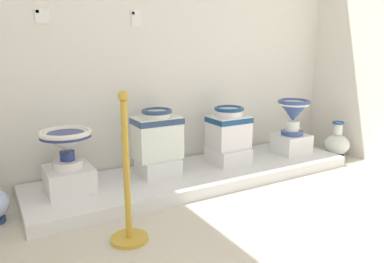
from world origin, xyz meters
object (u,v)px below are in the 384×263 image
(antique_toilet_pale_glazed, at_px, (66,142))
(plinth_block_squat_floral, at_px, (228,155))
(plinth_block_pale_glazed, at_px, (69,179))
(plinth_block_broad_patterned, at_px, (158,166))
(info_placard_second, at_px, (137,18))
(info_placard_first, at_px, (42,16))
(decorative_vase_companion, at_px, (337,144))
(stanchion_post_near_left, at_px, (128,196))
(plinth_block_leftmost, at_px, (291,144))
(antique_toilet_leftmost, at_px, (293,112))
(antique_toilet_squat_floral, at_px, (229,127))
(antique_toilet_broad_patterned, at_px, (157,133))

(antique_toilet_pale_glazed, xyz_separation_m, plinth_block_squat_floral, (1.51, -0.01, -0.33))
(plinth_block_pale_glazed, height_order, plinth_block_squat_floral, plinth_block_pale_glazed)
(plinth_block_broad_patterned, relative_size, info_placard_second, 2.29)
(info_placard_first, height_order, decorative_vase_companion, info_placard_first)
(plinth_block_broad_patterned, distance_m, stanchion_post_near_left, 0.99)
(info_placard_first, bearing_deg, plinth_block_broad_patterned, -22.87)
(plinth_block_leftmost, xyz_separation_m, antique_toilet_leftmost, (0.00, 0.00, 0.34))
(antique_toilet_pale_glazed, bearing_deg, stanchion_post_near_left, -75.88)
(plinth_block_squat_floral, distance_m, antique_toilet_leftmost, 0.85)
(antique_toilet_pale_glazed, bearing_deg, info_placard_second, 25.46)
(plinth_block_squat_floral, relative_size, antique_toilet_squat_floral, 0.87)
(plinth_block_squat_floral, bearing_deg, antique_toilet_leftmost, -5.86)
(antique_toilet_pale_glazed, height_order, antique_toilet_leftmost, antique_toilet_leftmost)
(info_placard_second, distance_m, decorative_vase_companion, 2.53)
(plinth_block_pale_glazed, relative_size, stanchion_post_near_left, 0.40)
(plinth_block_squat_floral, xyz_separation_m, plinth_block_leftmost, (0.76, -0.08, 0.03))
(antique_toilet_leftmost, bearing_deg, antique_toilet_squat_floral, 174.14)
(antique_toilet_squat_floral, bearing_deg, decorative_vase_companion, -8.96)
(plinth_block_leftmost, relative_size, decorative_vase_companion, 0.84)
(antique_toilet_pale_glazed, height_order, plinth_block_broad_patterned, antique_toilet_pale_glazed)
(plinth_block_leftmost, height_order, info_placard_first, info_placard_first)
(antique_toilet_broad_patterned, distance_m, info_placard_first, 1.31)
(plinth_block_squat_floral, xyz_separation_m, info_placard_second, (-0.77, 0.36, 1.28))
(plinth_block_squat_floral, relative_size, info_placard_first, 3.05)
(plinth_block_pale_glazed, relative_size, antique_toilet_broad_patterned, 0.87)
(plinth_block_broad_patterned, bearing_deg, antique_toilet_pale_glazed, -178.92)
(plinth_block_squat_floral, relative_size, plinth_block_leftmost, 1.02)
(antique_toilet_pale_glazed, relative_size, plinth_block_squat_floral, 1.14)
(plinth_block_broad_patterned, xyz_separation_m, antique_toilet_leftmost, (1.51, -0.10, 0.37))
(antique_toilet_leftmost, height_order, info_placard_second, info_placard_second)
(antique_toilet_pale_glazed, height_order, info_placard_first, info_placard_first)
(info_placard_first, bearing_deg, decorative_vase_companion, -11.23)
(decorative_vase_companion, bearing_deg, info_placard_second, 164.71)
(antique_toilet_broad_patterned, relative_size, stanchion_post_near_left, 0.46)
(antique_toilet_squat_floral, distance_m, stanchion_post_near_left, 1.54)
(plinth_block_leftmost, xyz_separation_m, info_placard_first, (-2.32, 0.44, 1.24))
(plinth_block_broad_patterned, xyz_separation_m, antique_toilet_squat_floral, (0.75, -0.02, 0.28))
(decorative_vase_companion, bearing_deg, antique_toilet_squat_floral, 171.04)
(decorative_vase_companion, height_order, stanchion_post_near_left, stanchion_post_near_left)
(plinth_block_broad_patterned, bearing_deg, info_placard_first, 157.13)
(plinth_block_leftmost, bearing_deg, antique_toilet_squat_floral, 174.14)
(plinth_block_pale_glazed, bearing_deg, plinth_block_broad_patterned, 1.08)
(antique_toilet_pale_glazed, relative_size, antique_toilet_leftmost, 1.07)
(antique_toilet_pale_glazed, xyz_separation_m, antique_toilet_broad_patterned, (0.77, 0.01, -0.03))
(plinth_block_squat_floral, xyz_separation_m, antique_toilet_leftmost, (0.76, -0.08, 0.37))
(antique_toilet_squat_floral, relative_size, antique_toilet_leftmost, 1.08)
(antique_toilet_broad_patterned, bearing_deg, decorative_vase_companion, -6.36)
(plinth_block_broad_patterned, distance_m, antique_toilet_leftmost, 1.56)
(plinth_block_leftmost, height_order, antique_toilet_leftmost, antique_toilet_leftmost)
(info_placard_first, bearing_deg, antique_toilet_leftmost, -10.78)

